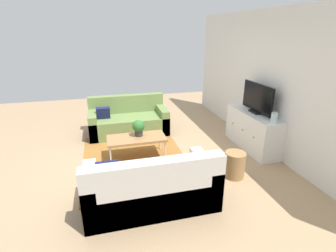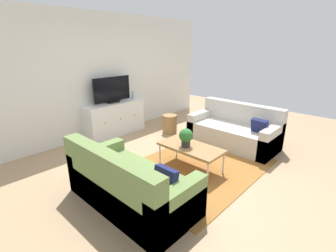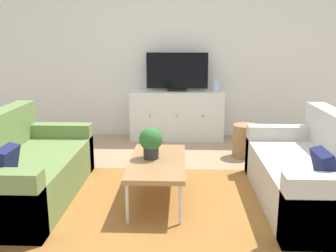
# 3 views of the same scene
# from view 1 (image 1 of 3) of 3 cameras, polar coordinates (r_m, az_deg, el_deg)

# --- Properties ---
(ground_plane) EXTENTS (10.00, 10.00, 0.00)m
(ground_plane) POSITION_cam_1_polar(r_m,az_deg,el_deg) (4.95, -5.66, -7.24)
(ground_plane) COLOR tan
(wall_back) EXTENTS (6.40, 0.12, 2.70)m
(wall_back) POSITION_cam_1_polar(r_m,az_deg,el_deg) (5.46, 21.57, 9.13)
(wall_back) COLOR silver
(wall_back) RESTS_ON ground_plane
(area_rug) EXTENTS (2.50, 1.90, 0.01)m
(area_rug) POSITION_cam_1_polar(r_m,az_deg,el_deg) (4.93, -7.40, -7.36)
(area_rug) COLOR #9E662D
(area_rug) RESTS_ON ground_plane
(couch_left_side) EXTENTS (0.87, 1.78, 0.85)m
(couch_left_side) POSITION_cam_1_polar(r_m,az_deg,el_deg) (6.14, -8.89, 1.17)
(couch_left_side) COLOR olive
(couch_left_side) RESTS_ON ground_plane
(couch_right_side) EXTENTS (0.87, 1.78, 0.85)m
(couch_right_side) POSITION_cam_1_polar(r_m,az_deg,el_deg) (3.58, -3.67, -13.92)
(couch_right_side) COLOR beige
(couch_right_side) RESTS_ON ground_plane
(coffee_table) EXTENTS (0.53, 1.09, 0.42)m
(coffee_table) POSITION_cam_1_polar(r_m,az_deg,el_deg) (4.84, -7.06, -2.86)
(coffee_table) COLOR #A37547
(coffee_table) RESTS_ON ground_plane
(potted_plant) EXTENTS (0.23, 0.23, 0.31)m
(potted_plant) POSITION_cam_1_polar(r_m,az_deg,el_deg) (4.83, -6.60, -0.28)
(potted_plant) COLOR #2D2D2D
(potted_plant) RESTS_ON coffee_table
(tv_console) EXTENTS (1.44, 0.47, 0.76)m
(tv_console) POSITION_cam_1_polar(r_m,az_deg,el_deg) (5.51, 18.31, -0.95)
(tv_console) COLOR white
(tv_console) RESTS_ON ground_plane
(flat_screen_tv) EXTENTS (0.94, 0.16, 0.59)m
(flat_screen_tv) POSITION_cam_1_polar(r_m,az_deg,el_deg) (5.32, 19.30, 5.80)
(flat_screen_tv) COLOR black
(flat_screen_tv) RESTS_ON tv_console
(glass_vase) EXTENTS (0.11, 0.11, 0.19)m
(glass_vase) POSITION_cam_1_polar(r_m,az_deg,el_deg) (4.90, 22.61, 1.71)
(glass_vase) COLOR silver
(glass_vase) RESTS_ON tv_console
(wicker_basket) EXTENTS (0.34, 0.34, 0.44)m
(wicker_basket) POSITION_cam_1_polar(r_m,az_deg,el_deg) (4.42, 14.64, -8.35)
(wicker_basket) COLOR #9E7547
(wicker_basket) RESTS_ON ground_plane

